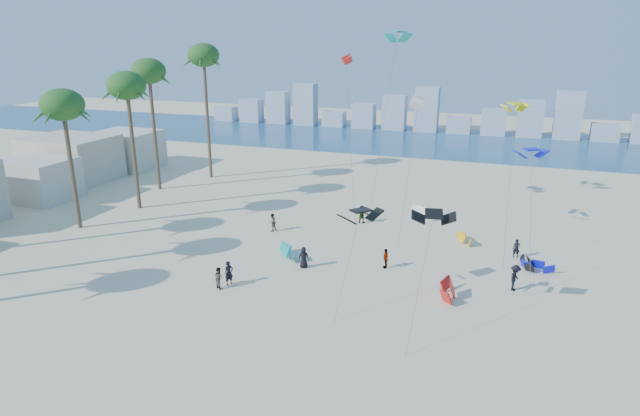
% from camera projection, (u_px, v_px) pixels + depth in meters
% --- Properties ---
extents(ground, '(220.00, 220.00, 0.00)m').
position_uv_depth(ground, '(172.00, 364.00, 29.16)').
color(ground, beige).
rests_on(ground, ground).
extents(ocean, '(220.00, 220.00, 0.00)m').
position_uv_depth(ocean, '(409.00, 140.00, 93.83)').
color(ocean, navy).
rests_on(ocean, ground).
extents(kitesurfer_near, '(0.73, 0.79, 1.81)m').
position_uv_depth(kitesurfer_near, '(229.00, 273.00, 38.28)').
color(kitesurfer_near, black).
rests_on(kitesurfer_near, ground).
extents(kitesurfer_mid, '(0.97, 0.90, 1.59)m').
position_uv_depth(kitesurfer_mid, '(219.00, 278.00, 37.79)').
color(kitesurfer_mid, gray).
rests_on(kitesurfer_mid, ground).
extents(kitesurfers_far, '(22.20, 12.55, 1.92)m').
position_uv_depth(kitesurfers_far, '(390.00, 244.00, 43.86)').
color(kitesurfers_far, black).
rests_on(kitesurfers_far, ground).
extents(grounded_kites, '(22.11, 19.67, 1.00)m').
position_uv_depth(grounded_kites, '(432.00, 250.00, 43.58)').
color(grounded_kites, '#0C958E').
rests_on(grounded_kites, ground).
extents(flying_kites, '(31.82, 27.35, 18.29)m').
position_uv_depth(flying_kites, '(467.00, 114.00, 40.31)').
color(flying_kites, black).
rests_on(flying_kites, ground).
extents(palm_row, '(8.74, 44.80, 16.62)m').
position_uv_depth(palm_row, '(57.00, 97.00, 46.89)').
color(palm_row, brown).
rests_on(palm_row, ground).
extents(beachfront_buildings, '(11.50, 43.00, 6.00)m').
position_uv_depth(beachfront_buildings, '(18.00, 177.00, 57.70)').
color(beachfront_buildings, beige).
rests_on(beachfront_buildings, ground).
extents(distant_skyline, '(85.00, 3.00, 8.40)m').
position_uv_depth(distant_skyline, '(413.00, 115.00, 102.25)').
color(distant_skyline, '#9EADBF').
rests_on(distant_skyline, ground).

